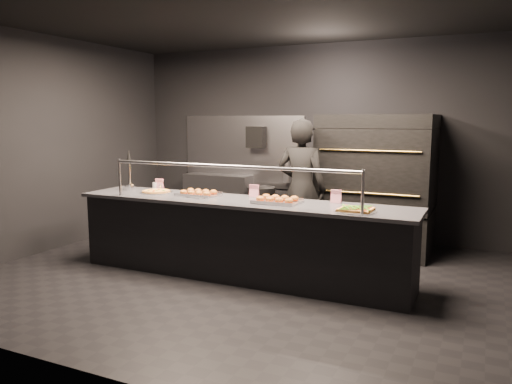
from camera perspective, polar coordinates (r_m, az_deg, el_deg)
room at (r=5.79m, az=-1.89°, el=4.81°), size 6.04×6.00×3.00m
service_counter at (r=5.89m, az=-1.85°, el=-5.30°), size 4.10×0.78×1.37m
pizza_oven at (r=7.19m, az=13.69°, el=1.05°), size 1.50×1.23×1.91m
prep_shelf at (r=8.64m, az=-4.36°, el=-0.98°), size 1.20×0.35×0.90m
towel_dispenser at (r=8.27m, az=0.05°, el=6.29°), size 0.30×0.20×0.35m
fire_extinguisher at (r=8.10m, az=3.62°, el=2.75°), size 0.14×0.14×0.51m
beer_tap at (r=6.80m, az=-14.25°, el=1.52°), size 0.14×0.20×0.54m
round_pizza at (r=6.47m, az=-11.33°, el=0.05°), size 0.41×0.41×0.03m
slider_tray_a at (r=6.14m, az=-6.58°, el=-0.16°), size 0.57×0.49×0.08m
slider_tray_b at (r=5.60m, az=2.45°, el=-0.93°), size 0.51×0.38×0.08m
square_pizza at (r=5.17m, az=11.33°, el=-2.01°), size 0.42×0.42×0.05m
condiment_jar at (r=6.73m, az=-11.31°, el=0.62°), size 0.15×0.06×0.10m
tent_cards at (r=6.06m, az=-1.27°, el=0.22°), size 2.52×0.04×0.15m
trash_bin at (r=8.07m, az=0.59°, el=-2.12°), size 0.46×0.46×0.76m
worker at (r=6.68m, az=5.21°, el=0.37°), size 0.69×0.47×1.86m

